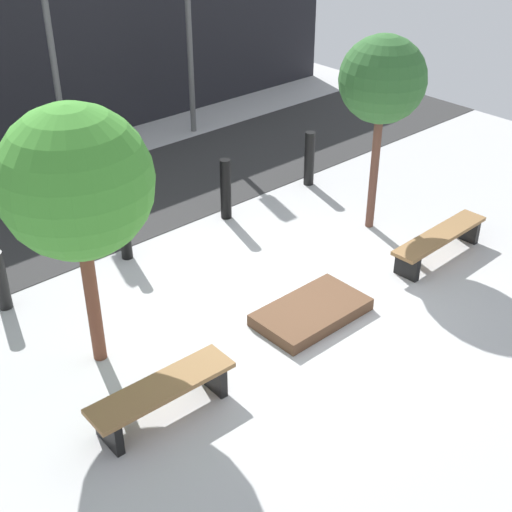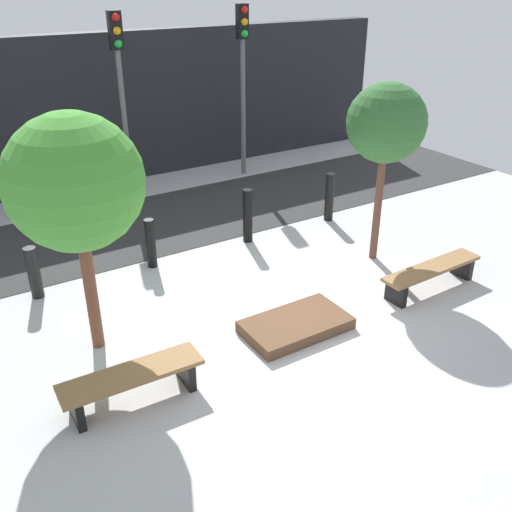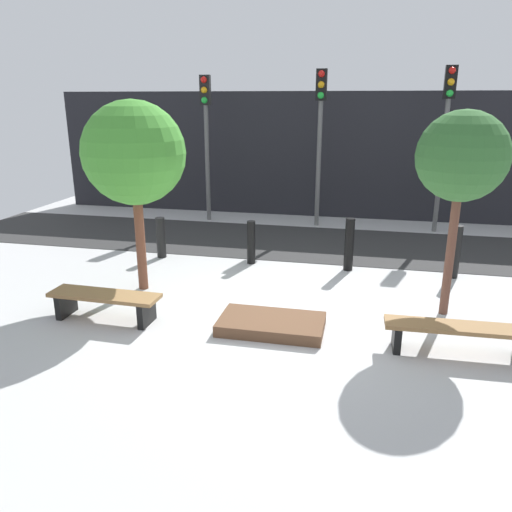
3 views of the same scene
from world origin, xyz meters
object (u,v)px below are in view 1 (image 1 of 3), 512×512
Objects in this scene: bench_right at (440,240)px; bollard_far_left at (0,281)px; bench_left at (162,393)px; planter_bed at (311,312)px; tree_behind_right_bench at (383,81)px; bollard_left at (125,232)px; traffic_light_mid_west at (49,25)px; tree_behind_left_bench at (76,183)px; bollard_center at (226,189)px; bollard_right at (309,159)px.

bench_right is 2.24× the size of bollard_far_left.
bench_left is 2.00× the size of bollard_far_left.
planter_bed is 1.77× the size of bollard_far_left.
tree_behind_right_bench is 4.59m from bollard_left.
traffic_light_mid_west reaches higher than planter_bed.
bollard_far_left is (-0.41, 1.86, -2.01)m from tree_behind_left_bench.
bollard_far_left is (-3.05, 3.07, 0.36)m from planter_bed.
traffic_light_mid_west reaches higher than bollard_center.
planter_bed is 3.78m from tree_behind_right_bench.
bench_right is at bearing -29.84° from bollard_far_left.
traffic_light_mid_west reaches higher than bench_left.
tree_behind_right_bench is (-0.00, 1.40, 2.20)m from bench_right.
bollard_left is 4.07m from bollard_right.
bench_right is 4.90m from bollard_left.
bollard_left is (1.62, 3.27, 0.14)m from bench_left.
bollard_left reaches higher than planter_bed.
bollard_center is at bearing 27.01° from tree_behind_left_bench.
bollard_center reaches higher than planter_bed.
bollard_left is at bearing -105.55° from traffic_light_mid_west.
planter_bed is 3.26m from bollard_center.
bollard_left is at bearing 65.23° from bench_left.
tree_behind_left_bench is 3.10× the size of bollard_center.
bollard_left is 0.23× the size of traffic_light_mid_west.
traffic_light_mid_west reaches higher than bollard_right.
tree_behind_left_bench is 0.82× the size of traffic_light_mid_west.
tree_behind_left_bench is (-5.28, 1.40, 2.14)m from bench_right.
tree_behind_left_bench is at bearing 91.63° from bench_left.
bollard_center reaches higher than bollard_right.
traffic_light_mid_west is (-2.64, 6.92, 2.48)m from bench_right.
bollard_far_left is 4.07m from bollard_center.
bench_right is 0.60× the size of tree_behind_left_bench.
bench_right is 2.61m from tree_behind_right_bench.
traffic_light_mid_west is at bearing 64.46° from tree_behind_left_bench.
bollard_center is at bearing 71.63° from planter_bed.
tree_behind_right_bench is at bearing -102.54° from bollard_right.
bench_left is at bearing -150.16° from bollard_right.
bench_left is at bearing -165.14° from tree_behind_right_bench.
bollard_center is (3.66, 1.86, -1.92)m from tree_behind_left_bench.
planter_bed is 1.46× the size of bollard_center.
bench_right is (5.28, -0.00, -0.00)m from bench_left.
bench_right reaches higher than planter_bed.
bollard_right is (3.05, 3.07, 0.43)m from planter_bed.
bollard_right is at bearing 18.13° from tree_behind_left_bench.
tree_behind_left_bench is at bearing 180.00° from tree_behind_right_bench.
bench_left is 2.66m from planter_bed.
tree_behind_left_bench is at bearing -152.99° from bollard_center.
tree_behind_left_bench is 3.18m from bollard_left.
tree_behind_right_bench reaches higher than bollard_far_left.
planter_bed is 1.51× the size of bollard_right.
bench_right is at bearing -97.24° from bollard_right.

